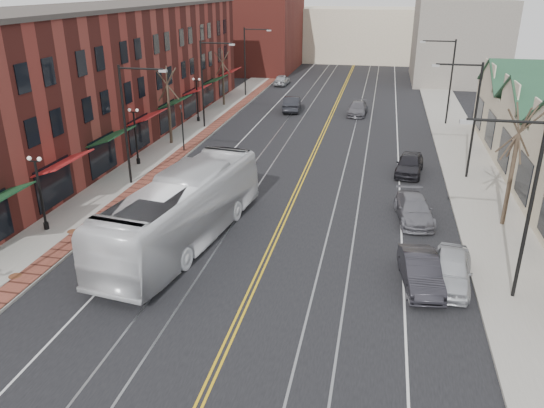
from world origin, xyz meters
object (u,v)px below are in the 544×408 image
at_px(parked_suv, 167,196).
at_px(parked_car_c, 414,209).
at_px(parked_car_a, 451,270).
at_px(parked_car_d, 410,164).
at_px(parked_car_b, 421,271).
at_px(transit_bus, 183,210).

xyz_separation_m(parked_suv, parked_car_c, (15.00, 1.05, -0.05)).
relative_size(parked_car_a, parked_car_c, 0.94).
height_order(parked_suv, parked_car_d, parked_car_d).
xyz_separation_m(parked_car_a, parked_car_d, (-1.39, 15.54, 0.01)).
bearing_deg(parked_suv, parked_car_c, 178.29).
bearing_deg(parked_car_a, parked_car_c, 108.57).
distance_m(parked_car_a, parked_car_b, 1.44).
distance_m(transit_bus, parked_car_b, 12.38).
bearing_deg(parked_car_b, parked_suv, 149.77).
bearing_deg(parked_suv, transit_bus, 116.56).
distance_m(transit_bus, parked_car_a, 13.70).
xyz_separation_m(parked_car_b, parked_car_d, (0.00, 15.92, 0.03)).
height_order(parked_car_b, parked_car_c, parked_car_b).
distance_m(parked_car_a, parked_car_c, 7.28).
xyz_separation_m(parked_suv, parked_car_d, (15.00, 9.45, 0.03)).
relative_size(parked_suv, parked_car_d, 1.18).
xyz_separation_m(parked_suv, parked_car_b, (15.00, -6.47, 0.00)).
bearing_deg(parked_car_c, parked_car_d, 83.19).
bearing_deg(parked_car_d, parked_car_c, -82.67).
bearing_deg(parked_suv, parked_car_d, -153.52).
bearing_deg(parked_car_d, parked_car_a, -77.55).
relative_size(transit_bus, parked_suv, 2.58).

